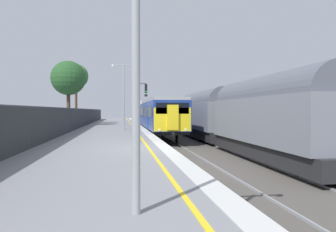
# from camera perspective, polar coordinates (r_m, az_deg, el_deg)

# --- Properties ---
(ground) EXTENTS (17.40, 110.00, 1.21)m
(ground) POSITION_cam_1_polar(r_m,az_deg,el_deg) (14.92, 8.04, -7.76)
(ground) COLOR gray
(commuter_train_at_platform) EXTENTS (2.83, 39.19, 3.81)m
(commuter_train_at_platform) POSITION_cam_1_polar(r_m,az_deg,el_deg) (41.85, -3.46, 0.45)
(commuter_train_at_platform) COLOR navy
(commuter_train_at_platform) RESTS_ON ground
(freight_train_adjacent_track) EXTENTS (2.60, 24.90, 4.43)m
(freight_train_adjacent_track) POSITION_cam_1_polar(r_m,az_deg,el_deg) (23.24, 10.77, 0.36)
(freight_train_adjacent_track) COLOR #232326
(freight_train_adjacent_track) RESTS_ON ground
(signal_gantry) EXTENTS (1.10, 0.24, 4.69)m
(signal_gantry) POSITION_cam_1_polar(r_m,az_deg,el_deg) (35.18, -4.90, 3.08)
(signal_gantry) COLOR #47474C
(signal_gantry) RESTS_ON ground
(speed_limit_sign) EXTENTS (0.59, 0.08, 2.77)m
(speed_limit_sign) POSITION_cam_1_polar(r_m,az_deg,el_deg) (31.89, -5.22, 1.17)
(speed_limit_sign) COLOR #59595B
(speed_limit_sign) RESTS_ON ground
(platform_lamp_near) EXTENTS (2.00, 0.20, 5.47)m
(platform_lamp_near) POSITION_cam_1_polar(r_m,az_deg,el_deg) (5.33, -5.82, 18.26)
(platform_lamp_near) COLOR #93999E
(platform_lamp_near) RESTS_ON ground
(platform_lamp_mid) EXTENTS (2.00, 0.20, 5.71)m
(platform_lamp_mid) POSITION_cam_1_polar(r_m,az_deg,el_deg) (27.78, -7.98, 4.50)
(platform_lamp_mid) COLOR #93999E
(platform_lamp_mid) RESTS_ON ground
(platform_back_fence) EXTENTS (0.07, 99.00, 1.86)m
(platform_back_fence) POSITION_cam_1_polar(r_m,az_deg,el_deg) (14.68, -23.85, -1.78)
(platform_back_fence) COLOR #282B2D
(platform_back_fence) RESTS_ON ground
(background_tree_left) EXTENTS (3.06, 3.06, 7.51)m
(background_tree_left) POSITION_cam_1_polar(r_m,az_deg,el_deg) (41.86, -16.20, 6.69)
(background_tree_left) COLOR #473323
(background_tree_left) RESTS_ON ground
(background_tree_centre) EXTENTS (3.72, 3.72, 7.05)m
(background_tree_centre) POSITION_cam_1_polar(r_m,az_deg,el_deg) (36.28, -17.53, 6.30)
(background_tree_centre) COLOR #473323
(background_tree_centre) RESTS_ON ground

